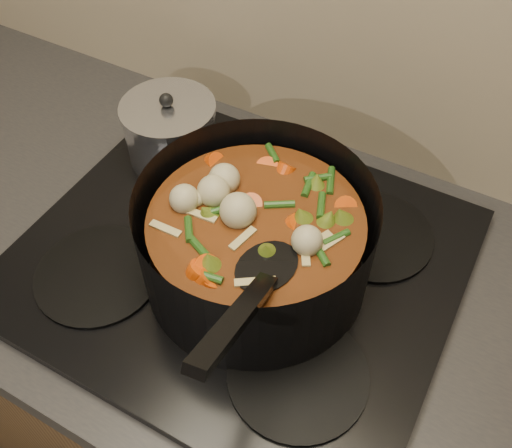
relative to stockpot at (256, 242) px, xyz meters
The scene contains 4 objects.
counter 0.55m from the stockpot, 155.06° to the left, with size 2.64×0.64×0.91m.
stovetop 0.09m from the stockpot, 155.06° to the left, with size 0.62×0.54×0.03m.
stockpot is the anchor object (origin of this frame).
saucepan 0.29m from the stockpot, 148.29° to the left, with size 0.16×0.16×0.13m.
Camera 1 is at (0.27, 1.49, 1.60)m, focal length 40.00 mm.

